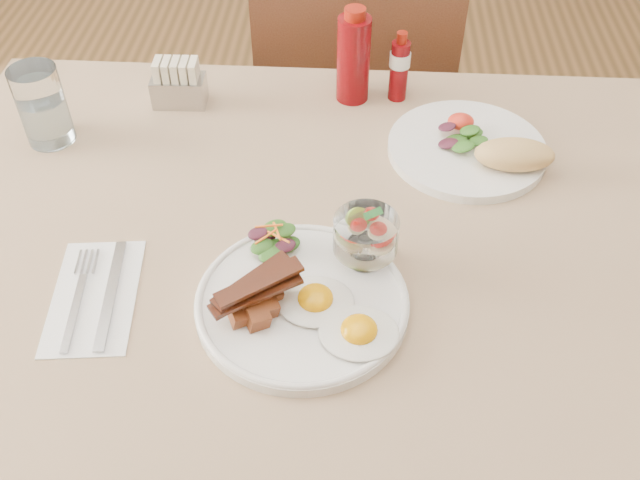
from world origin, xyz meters
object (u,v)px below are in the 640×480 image
(second_plate, at_px, (478,149))
(hot_sauce_bottle, at_px, (399,67))
(table, at_px, (346,272))
(main_plate, at_px, (302,303))
(chair_far, at_px, (354,103))
(ketchup_bottle, at_px, (353,58))
(fruit_cup, at_px, (366,235))
(water_glass, at_px, (44,110))
(sugar_caddy, at_px, (178,85))

(second_plate, height_order, hot_sauce_bottle, hot_sauce_bottle)
(hot_sauce_bottle, bearing_deg, second_plate, -52.54)
(table, relative_size, second_plate, 5.08)
(main_plate, bearing_deg, second_plate, 52.05)
(chair_far, height_order, ketchup_bottle, chair_far)
(main_plate, xyz_separation_m, fruit_cup, (0.08, 0.07, 0.06))
(main_plate, xyz_separation_m, second_plate, (0.26, 0.33, 0.01))
(main_plate, xyz_separation_m, hot_sauce_bottle, (0.13, 0.50, 0.05))
(fruit_cup, distance_m, water_glass, 0.59)
(fruit_cup, height_order, second_plate, fruit_cup)
(main_plate, xyz_separation_m, ketchup_bottle, (0.05, 0.49, 0.07))
(table, xyz_separation_m, main_plate, (-0.05, -0.15, 0.10))
(fruit_cup, bearing_deg, chair_far, 91.97)
(second_plate, distance_m, hot_sauce_bottle, 0.21)
(fruit_cup, distance_m, sugar_caddy, 0.51)
(chair_far, relative_size, fruit_cup, 10.53)
(hot_sauce_bottle, xyz_separation_m, sugar_caddy, (-0.38, -0.04, -0.03))
(chair_far, bearing_deg, water_glass, -136.78)
(second_plate, bearing_deg, water_glass, 179.37)
(hot_sauce_bottle, distance_m, water_glass, 0.60)
(ketchup_bottle, bearing_deg, main_plate, -95.97)
(chair_far, bearing_deg, second_plate, -66.84)
(chair_far, xyz_separation_m, ketchup_bottle, (-0.00, -0.32, 0.31))
(table, distance_m, fruit_cup, 0.17)
(chair_far, xyz_separation_m, main_plate, (-0.05, -0.81, 0.24))
(main_plate, height_order, sugar_caddy, sugar_caddy)
(table, height_order, sugar_caddy, sugar_caddy)
(hot_sauce_bottle, xyz_separation_m, water_glass, (-0.58, -0.16, -0.00))
(table, bearing_deg, water_glass, 159.00)
(table, xyz_separation_m, chair_far, (0.00, 0.66, -0.14))
(second_plate, distance_m, sugar_caddy, 0.53)
(ketchup_bottle, bearing_deg, second_plate, -37.87)
(fruit_cup, relative_size, hot_sauce_bottle, 0.69)
(main_plate, height_order, second_plate, second_plate)
(second_plate, relative_size, water_glass, 1.98)
(chair_far, distance_m, sugar_caddy, 0.54)
(chair_far, bearing_deg, fruit_cup, -88.03)
(water_glass, bearing_deg, second_plate, -0.63)
(sugar_caddy, bearing_deg, second_plate, -15.31)
(water_glass, bearing_deg, fruit_cup, -26.72)
(second_plate, bearing_deg, ketchup_bottle, 142.13)
(fruit_cup, distance_m, ketchup_bottle, 0.42)
(main_plate, height_order, water_glass, water_glass)
(sugar_caddy, bearing_deg, chair_far, 47.51)
(hot_sauce_bottle, bearing_deg, chair_far, 103.95)
(main_plate, xyz_separation_m, water_glass, (-0.45, 0.34, 0.05))
(sugar_caddy, distance_m, water_glass, 0.23)
(second_plate, distance_m, ketchup_bottle, 0.27)
(second_plate, relative_size, sugar_caddy, 2.78)
(table, bearing_deg, fruit_cup, -70.78)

